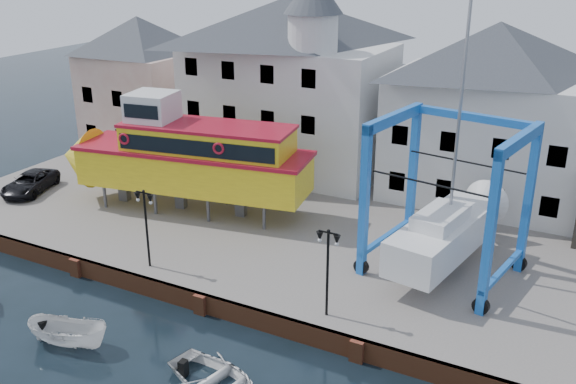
% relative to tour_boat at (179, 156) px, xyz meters
% --- Properties ---
extents(ground, '(140.00, 140.00, 0.00)m').
position_rel_tour_boat_xyz_m(ground, '(7.25, -8.34, -4.40)').
color(ground, black).
rests_on(ground, ground).
extents(hardstanding, '(44.00, 22.00, 1.00)m').
position_rel_tour_boat_xyz_m(hardstanding, '(7.25, 2.66, -3.90)').
color(hardstanding, slate).
rests_on(hardstanding, ground).
extents(quay_wall, '(44.00, 0.47, 1.00)m').
position_rel_tour_boat_xyz_m(quay_wall, '(7.25, -8.23, -3.90)').
color(quay_wall, brown).
rests_on(quay_wall, ground).
extents(building_pink, '(8.00, 7.00, 10.30)m').
position_rel_tour_boat_xyz_m(building_pink, '(-10.75, 9.66, 1.75)').
color(building_pink, tan).
rests_on(building_pink, hardstanding).
extents(building_white_main, '(14.00, 8.30, 14.00)m').
position_rel_tour_boat_xyz_m(building_white_main, '(2.38, 10.05, 2.94)').
color(building_white_main, silver).
rests_on(building_white_main, hardstanding).
extents(building_white_right, '(12.00, 8.00, 11.20)m').
position_rel_tour_boat_xyz_m(building_white_right, '(16.25, 10.66, 2.20)').
color(building_white_right, silver).
rests_on(building_white_right, hardstanding).
extents(lamp_post_left, '(1.12, 0.32, 4.20)m').
position_rel_tour_boat_xyz_m(lamp_post_left, '(3.25, -7.14, -0.23)').
color(lamp_post_left, black).
rests_on(lamp_post_left, hardstanding).
extents(lamp_post_right, '(1.12, 0.32, 4.20)m').
position_rel_tour_boat_xyz_m(lamp_post_right, '(13.25, -7.14, -0.23)').
color(lamp_post_right, black).
rests_on(lamp_post_right, hardstanding).
extents(tour_boat, '(16.99, 6.62, 7.21)m').
position_rel_tour_boat_xyz_m(tour_boat, '(0.00, 0.00, 0.00)').
color(tour_boat, '#59595E').
rests_on(tour_boat, hardstanding).
extents(travel_lift, '(7.76, 10.17, 14.95)m').
position_rel_tour_boat_xyz_m(travel_lift, '(16.81, 0.10, -0.91)').
color(travel_lift, '#1155AD').
rests_on(travel_lift, hardstanding).
extents(van, '(3.47, 5.10, 1.30)m').
position_rel_tour_boat_xyz_m(van, '(-10.58, -2.48, -2.75)').
color(van, black).
rests_on(van, hardstanding).
extents(motorboat_a, '(4.05, 2.26, 1.48)m').
position_rel_tour_boat_xyz_m(motorboat_a, '(3.66, -13.21, -4.40)').
color(motorboat_a, silver).
rests_on(motorboat_a, ground).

